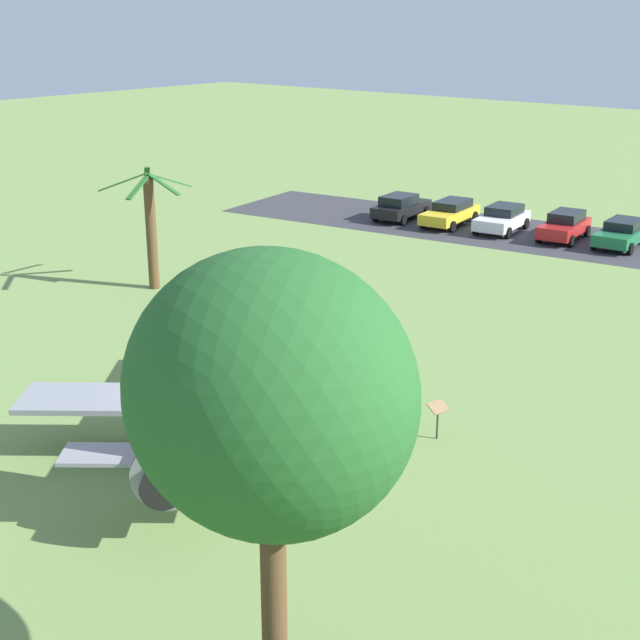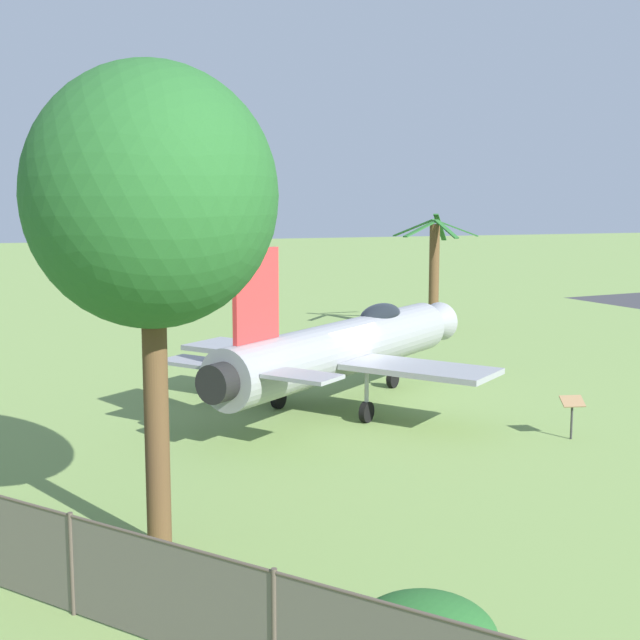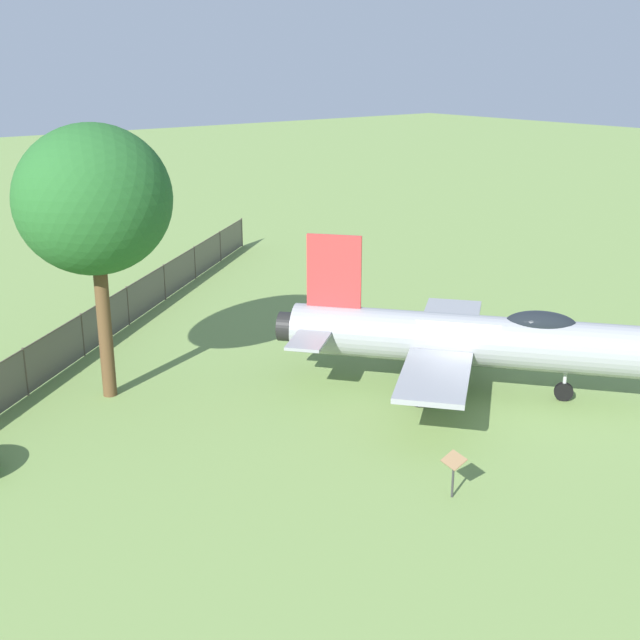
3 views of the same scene
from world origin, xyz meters
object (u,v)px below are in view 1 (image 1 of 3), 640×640
Objects in this scene: parked_car_red at (565,225)px; parked_car_yellow at (450,212)px; display_jet at (201,379)px; parked_car_green at (622,233)px; parked_car_white at (502,218)px; palm_tree at (151,228)px; parked_car_black at (401,206)px; info_plaque at (438,412)px; shade_tree at (270,396)px.

parked_car_red reaches higher than parked_car_yellow.
parked_car_yellow is (-9.32, 28.65, -1.10)m from display_jet.
parked_car_white is at bearing -86.43° from parked_car_green.
palm_tree is at bearing -33.29° from parked_car_red.
palm_tree reaches higher than parked_car_green.
parked_car_green is at bearing -87.16° from parked_car_black.
parked_car_red is at bearing -86.45° from parked_car_green.
display_jet is 2.36× the size of parked_car_yellow.
parked_car_green is at bearing 90.73° from parked_car_white.
palm_tree reaches higher than parked_car_black.
parked_car_green is 13.10m from parked_car_black.
parked_car_white is (-11.55, 24.79, -0.09)m from info_plaque.
shade_tree is (9.35, -7.06, 4.49)m from display_jet.
parked_car_black is at bearing 88.74° from palm_tree.
parked_car_red is 3.60m from parked_car_white.
palm_tree is at bearing 165.37° from info_plaque.
parked_car_white is (6.71, 20.02, -2.03)m from palm_tree.
parked_car_yellow is (-3.19, -0.44, -0.02)m from parked_car_white.
parked_car_yellow is 3.17m from parked_car_black.
parked_car_black is (-9.86, -1.58, -0.01)m from parked_car_red.
shade_tree is at bearing 20.90° from parked_car_yellow.
parked_car_green is (-8.83, 37.10, -5.58)m from shade_tree.
display_jet is at bearing 11.31° from parked_car_yellow.
parked_car_yellow is at bearing 79.80° from palm_tree.
palm_tree is at bearing 16.02° from display_jet.
display_jet is 12.55m from shade_tree.
display_jet is 29.73m from parked_car_red.
parked_car_green is at bearing 91.35° from parked_car_red.
info_plaque is at bearing -149.05° from parked_car_black.
palm_tree reaches higher than info_plaque.
parked_car_black is (-3.11, -0.63, 0.03)m from parked_car_yellow.
parked_car_white is at bearing 91.18° from parked_car_yellow.
display_jet is 15.75m from palm_tree.
palm_tree is (-22.20, 16.13, -3.54)m from shade_tree.
parked_car_black is at bearing -87.61° from parked_car_red.
parked_car_green is 6.72m from parked_car_white.
display_jet reaches higher than info_plaque.
display_jet is 6.99m from info_plaque.
display_jet is 30.06m from parked_car_green.
parked_car_white is (-15.48, 36.15, -5.57)m from shade_tree.
shade_tree reaches higher than parked_car_white.
parked_car_green is 1.01× the size of parked_car_red.
parked_car_red is at bearing 107.51° from info_plaque.
parked_car_black reaches higher than parked_car_yellow.
shade_tree is at bearing -36.01° from palm_tree.
parked_car_white is at bearing -86.35° from parked_car_black.
parked_car_green is 9.94m from parked_car_yellow.
parked_car_black is (-21.78, 35.08, -5.56)m from shade_tree.
shade_tree reaches higher than parked_car_red.
info_plaque is at bearing 10.82° from parked_car_red.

